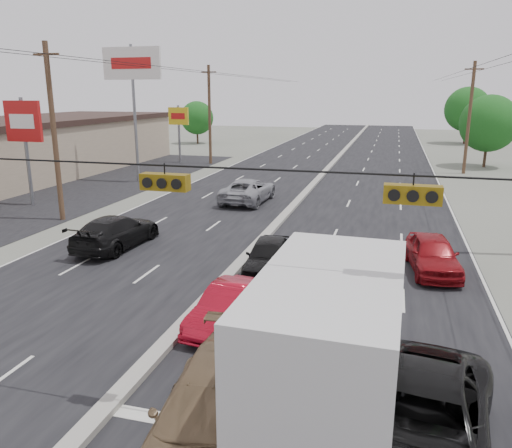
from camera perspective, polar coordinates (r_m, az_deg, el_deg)
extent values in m
plane|color=#606356|center=(13.44, -15.32, -18.58)|extent=(200.00, 200.00, 0.00)
cube|color=black|center=(40.63, 6.52, 4.36)|extent=(20.00, 160.00, 0.02)
cube|color=gray|center=(40.61, 6.52, 4.50)|extent=(0.50, 160.00, 0.20)
cube|color=black|center=(42.16, -18.18, 4.10)|extent=(10.00, 42.00, 0.02)
cylinder|color=#422D1E|center=(30.85, -22.07, 9.49)|extent=(0.30, 0.30, 10.00)
cube|color=#422D1E|center=(30.84, -22.87, 17.44)|extent=(1.60, 0.12, 0.12)
cylinder|color=#422D1E|center=(52.94, -5.32, 12.25)|extent=(0.30, 0.30, 10.00)
cube|color=#422D1E|center=(52.93, -5.44, 16.90)|extent=(1.60, 0.12, 0.12)
cylinder|color=#422D1E|center=(49.97, 23.18, 11.00)|extent=(0.30, 0.30, 10.00)
cube|color=#422D1E|center=(49.96, 23.69, 15.91)|extent=(1.60, 0.12, 0.12)
cylinder|color=black|center=(11.39, -17.30, 6.68)|extent=(25.00, 0.04, 0.04)
cube|color=#72590C|center=(10.72, -10.35, 4.74)|extent=(1.05, 0.30, 0.35)
cube|color=#72590C|center=(9.69, 17.45, 3.24)|extent=(1.05, 0.30, 0.35)
cylinder|color=slate|center=(36.12, -24.72, 7.44)|extent=(0.24, 0.24, 7.00)
cube|color=#B21414|center=(35.97, -25.06, 10.59)|extent=(2.60, 0.25, 2.60)
cylinder|color=slate|center=(42.83, -13.68, 11.99)|extent=(0.24, 0.24, 11.00)
cube|color=silver|center=(42.86, -14.03, 17.40)|extent=(5.00, 0.25, 2.50)
cylinder|color=slate|center=(54.39, -8.78, 10.09)|extent=(0.24, 0.24, 6.00)
cube|color=gold|center=(54.27, -8.86, 12.09)|extent=(2.20, 0.25, 1.80)
cylinder|color=#382619|center=(75.23, -6.70, 9.95)|extent=(0.28, 0.28, 2.16)
sphere|color=#154F15|center=(75.06, -6.76, 11.96)|extent=(4.80, 4.80, 4.80)
cylinder|color=#382619|center=(55.55, 24.72, 7.22)|extent=(0.28, 0.28, 2.52)
sphere|color=#154F15|center=(55.30, 25.06, 10.37)|extent=(5.60, 5.60, 5.60)
cylinder|color=#382619|center=(80.33, 22.75, 9.48)|extent=(0.28, 0.28, 2.88)
sphere|color=#154F15|center=(80.15, 23.01, 11.98)|extent=(6.40, 6.40, 6.40)
cube|color=black|center=(12.12, 8.56, -19.45)|extent=(2.74, 7.69, 0.27)
cube|color=silver|center=(10.42, 8.19, -13.64)|extent=(2.89, 5.52, 3.05)
cube|color=silver|center=(14.10, 10.46, -10.28)|extent=(2.68, 2.15, 1.96)
cylinder|color=black|center=(14.40, 5.52, -13.41)|extent=(0.36, 0.99, 0.98)
cylinder|color=black|center=(14.19, 14.88, -14.33)|extent=(0.36, 0.99, 0.98)
imported|color=brown|center=(10.97, -4.36, -20.88)|extent=(3.03, 6.32, 1.77)
imported|color=maroon|center=(16.13, -3.02, -9.42)|extent=(1.92, 4.21, 1.34)
imported|color=black|center=(11.31, 18.28, -20.80)|extent=(3.54, 6.28, 1.66)
imported|color=black|center=(20.70, 1.45, -3.68)|extent=(2.00, 4.34, 1.44)
imported|color=silver|center=(17.80, 9.67, -7.05)|extent=(1.79, 4.45, 1.44)
imported|color=maroon|center=(22.01, 19.54, -3.29)|extent=(2.40, 4.72, 1.54)
imported|color=black|center=(24.96, -15.68, -0.86)|extent=(2.46, 5.49, 1.56)
imported|color=#919398|center=(34.14, -0.90, 3.85)|extent=(2.88, 5.90, 1.61)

